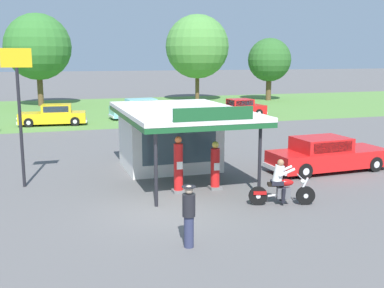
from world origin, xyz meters
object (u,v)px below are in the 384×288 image
Objects in this scene: bystander_chatting_near_pumps at (189,214)px; roadside_pole_sign at (18,95)px; parked_car_second_row_spare at (143,109)px; featured_classic_sedan at (327,155)px; gas_pump_offside at (215,168)px; gas_pump_nearside at (178,167)px; motorcycle_with_rider at (281,186)px; parked_car_back_row_far_right at (237,109)px; parked_car_back_row_left at (54,116)px.

bystander_chatting_near_pumps is 0.32× the size of roadside_pole_sign.
featured_classic_sedan is at bearing -78.82° from parked_car_second_row_spare.
featured_classic_sedan is (5.68, 1.24, -0.15)m from gas_pump_offside.
bystander_chatting_near_pumps is at bearing -143.22° from featured_classic_sedan.
gas_pump_nearside reaches higher than featured_classic_sedan.
motorcycle_with_rider is (2.87, -2.50, -0.31)m from gas_pump_nearside.
parked_car_back_row_far_right is at bearing -10.14° from parked_car_second_row_spare.
motorcycle_with_rider is 23.72m from parked_car_back_row_far_right.
bystander_chatting_near_pumps is at bearing -83.73° from parked_car_back_row_left.
parked_car_second_row_spare is at bearing 85.33° from gas_pump_offside.
parked_car_second_row_spare is at bearing 101.18° from featured_classic_sedan.
gas_pump_nearside is 0.96× the size of motorcycle_with_rider.
parked_car_second_row_spare reaches higher than parked_car_back_row_far_right.
gas_pump_offside is 0.33× the size of featured_classic_sedan.
motorcycle_with_rider reaches higher than featured_classic_sedan.
featured_classic_sedan is 18.97m from parked_car_back_row_far_right.
gas_pump_nearside is at bearing -170.16° from featured_classic_sedan.
gas_pump_nearside is 0.38× the size of featured_classic_sedan.
motorcycle_with_rider is 0.42× the size of roadside_pole_sign.
parked_car_second_row_spare is at bearing 169.86° from parked_car_back_row_far_right.
motorcycle_with_rider is at bearing -73.01° from parked_car_back_row_left.
gas_pump_offside is at bearing -167.73° from featured_classic_sedan.
motorcycle_with_rider is at bearing -90.74° from parked_car_second_row_spare.
gas_pump_offside is at bearing -115.35° from parked_car_back_row_far_right.
parked_car_back_row_far_right is at bearing 64.17° from bystander_chatting_near_pumps.
parked_car_back_row_left is (-3.84, 19.46, -0.27)m from gas_pump_nearside.
gas_pump_offside is 21.95m from parked_car_back_row_far_right.
motorcycle_with_rider is at bearing -31.35° from roadside_pole_sign.
bystander_chatting_near_pumps is (-2.60, -4.95, 0.07)m from gas_pump_offside.
parked_car_back_row_left reaches higher than parked_car_back_row_far_right.
motorcycle_with_rider is at bearing -138.74° from featured_classic_sedan.
parked_car_second_row_spare is at bearing 14.00° from parked_car_back_row_left.
gas_pump_offside is 0.35× the size of roadside_pole_sign.
gas_pump_offside is 0.84× the size of motorcycle_with_rider.
roadside_pole_sign is at bearing -133.31° from parked_car_back_row_far_right.
parked_car_second_row_spare reaches higher than featured_classic_sedan.
gas_pump_nearside reaches higher than parked_car_second_row_spare.
parked_car_back_row_left is at bearing -166.00° from parked_car_second_row_spare.
roadside_pole_sign is (-8.31, 5.06, 2.89)m from motorcycle_with_rider.
featured_classic_sedan is 1.08× the size of parked_car_back_row_far_right.
roadside_pole_sign is (-5.44, 2.57, 2.58)m from gas_pump_nearside.
gas_pump_nearside is 5.09m from bystander_chatting_near_pumps.
bystander_chatting_near_pumps reaches higher than parked_car_back_row_far_right.
gas_pump_nearside is 6.55m from roadside_pole_sign.
motorcycle_with_rider is 0.43× the size of parked_car_back_row_far_right.
parked_car_back_row_far_right is at bearing 61.34° from gas_pump_nearside.
bystander_chatting_near_pumps is (-4.33, -26.16, 0.17)m from parked_car_second_row_spare.
featured_classic_sedan is at bearing 41.26° from motorcycle_with_rider.
featured_classic_sedan is at bearing 12.27° from gas_pump_offside.
bystander_chatting_near_pumps is at bearing -60.31° from roadside_pole_sign.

